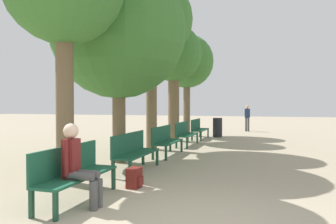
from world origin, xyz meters
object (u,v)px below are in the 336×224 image
Objects in this scene: trash_bin at (218,127)px; tree_row_1 at (119,32)px; bench_row_2 at (165,139)px; tree_row_4 at (187,62)px; bench_row_3 at (185,132)px; bench_row_4 at (198,128)px; tree_row_2 at (151,21)px; bench_row_0 at (73,170)px; person_seated at (78,163)px; tree_row_3 at (174,56)px; backpack at (135,178)px; bench_row_1 at (133,149)px; pedestrian_near at (247,116)px.

tree_row_1 is at bearing -101.62° from trash_bin.
bench_row_2 is 3.54m from tree_row_1.
bench_row_3 is at bearing -77.24° from tree_row_4.
trash_bin reaches higher than bench_row_4.
tree_row_2 is 1.18× the size of tree_row_4.
tree_row_2 reaches higher than trash_bin.
bench_row_0 is 1.98× the size of trash_bin.
tree_row_4 is at bearing 90.00° from tree_row_1.
bench_row_0 is 0.34× the size of tree_row_1.
person_seated is at bearing -87.38° from bench_row_2.
bench_row_3 and bench_row_4 have the same top height.
tree_row_3 is 8.81m from backpack.
backpack is at bearing -66.07° from bench_row_1.
tree_row_2 reaches higher than bench_row_2.
bench_row_1 is 1.41× the size of person_seated.
bench_row_1 is at bearing -84.43° from tree_row_4.
bench_row_1 is 1.98× the size of trash_bin.
tree_row_4 is at bearing 97.76° from bench_row_2.
backpack is at bearing -58.54° from tree_row_1.
bench_row_2 is 7.19m from tree_row_4.
person_seated is (0.24, -7.85, 0.17)m from bench_row_3.
bench_row_4 is 9.05m from backpack.
bench_row_1 is 0.37× the size of tree_row_3.
bench_row_4 is at bearing 91.34° from person_seated.
tree_row_2 is (-0.87, -3.93, 4.03)m from bench_row_4.
bench_row_1 is at bearing -82.41° from tree_row_3.
tree_row_2 reaches higher than pedestrian_near.
person_seated reaches higher than bench_row_0.
bench_row_4 is at bearing -122.21° from trash_bin.
backpack is at bearing -73.63° from tree_row_2.
tree_row_3 is at bearing 90.00° from tree_row_1.
tree_row_1 is at bearing -90.00° from tree_row_2.
tree_row_3 is (-0.00, 5.48, 0.11)m from tree_row_1.
tree_row_1 is 12.22m from pedestrian_near.
pedestrian_near is (2.78, 8.93, -3.66)m from tree_row_2.
tree_row_3 is at bearing 97.59° from bench_row_1.
tree_row_2 is at bearing -90.00° from tree_row_4.
bench_row_2 is 4.28m from tree_row_2.
bench_row_4 is at bearing 82.48° from tree_row_1.
backpack is (0.63, 1.12, -0.34)m from bench_row_0.
tree_row_3 is 13.25× the size of backpack.
bench_row_0 is 1.33m from backpack.
bench_row_0 is 4.84× the size of backpack.
tree_row_1 is (-0.87, 1.03, 3.09)m from bench_row_1.
pedestrian_near is (1.91, 5.00, 0.36)m from bench_row_4.
bench_row_0 is 10.14m from bench_row_4.
tree_row_4 is 3.31× the size of pedestrian_near.
pedestrian_near is (2.78, 3.70, -2.86)m from tree_row_4.
pedestrian_near reaches higher than trash_bin.
tree_row_1 reaches higher than bench_row_3.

